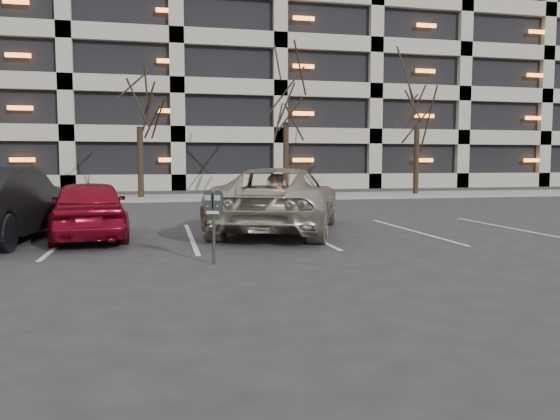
{
  "coord_description": "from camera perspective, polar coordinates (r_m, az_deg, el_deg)",
  "views": [
    {
      "loc": [
        -2.05,
        -10.46,
        1.75
      ],
      "look_at": [
        -0.11,
        -1.53,
        0.95
      ],
      "focal_mm": 35.0,
      "sensor_mm": 36.0,
      "label": 1
    }
  ],
  "objects": [
    {
      "name": "tree_d",
      "position": [
        29.78,
        14.22,
        12.77
      ],
      "size": [
        3.56,
        3.56,
        8.1
      ],
      "color": "black",
      "rests_on": "ground"
    },
    {
      "name": "tree_b",
      "position": [
        26.73,
        -14.55,
        12.85
      ],
      "size": [
        3.33,
        3.33,
        7.58
      ],
      "color": "black",
      "rests_on": "ground"
    },
    {
      "name": "tree_c",
      "position": [
        27.47,
        0.63,
        13.85
      ],
      "size": [
        3.64,
        3.64,
        8.27
      ],
      "color": "black",
      "rests_on": "ground"
    },
    {
      "name": "stall_lines",
      "position": [
        12.89,
        -9.28,
        -2.83
      ],
      "size": [
        16.9,
        5.2,
        0.0
      ],
      "color": "silver",
      "rests_on": "ground"
    },
    {
      "name": "sidewalk",
      "position": [
        26.59,
        -7.82,
        1.31
      ],
      "size": [
        80.0,
        4.0,
        0.12
      ],
      "primitive_type": "cube",
      "color": "gray",
      "rests_on": "ground"
    },
    {
      "name": "car_red",
      "position": [
        13.16,
        -19.3,
        0.11
      ],
      "size": [
        2.09,
        4.22,
        1.38
      ],
      "primitive_type": "imported",
      "rotation": [
        0.0,
        0.0,
        3.26
      ],
      "color": "maroon",
      "rests_on": "ground"
    },
    {
      "name": "parking_meter",
      "position": [
        9.38,
        -6.96,
        0.14
      ],
      "size": [
        0.34,
        0.23,
        1.25
      ],
      "rotation": [
        0.0,
        0.0,
        -0.39
      ],
      "color": "black",
      "rests_on": "ground"
    },
    {
      "name": "suv_silver",
      "position": [
        13.79,
        -0.08,
        1.08
      ],
      "size": [
        4.54,
        6.37,
        1.62
      ],
      "rotation": [
        0.0,
        0.0,
        2.78
      ],
      "color": "beige",
      "rests_on": "ground"
    },
    {
      "name": "parking_garage",
      "position": [
        47.07,
        5.44,
        14.16
      ],
      "size": [
        52.0,
        20.0,
        19.0
      ],
      "color": "black",
      "rests_on": "ground"
    },
    {
      "name": "ground",
      "position": [
        10.8,
        -1.17,
        -4.32
      ],
      "size": [
        140.0,
        140.0,
        0.0
      ],
      "primitive_type": "plane",
      "color": "#28282B",
      "rests_on": "ground"
    }
  ]
}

